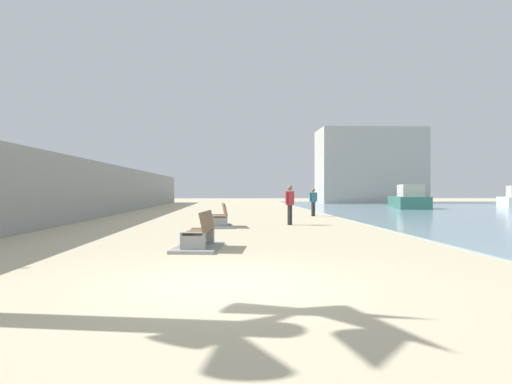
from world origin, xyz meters
name	(u,v)px	position (x,y,z in m)	size (l,w,h in m)	color
ground_plane	(230,218)	(0.00, 18.00, 0.00)	(120.00, 120.00, 0.00)	#C6B793
seawall	(93,190)	(-7.50, 18.00, 1.54)	(0.80, 64.00, 3.07)	gray
bench_near	(199,240)	(-0.72, 4.39, 0.23)	(1.32, 2.21, 0.98)	gray
bench_far	(220,221)	(-0.40, 11.52, 0.23)	(1.26, 2.18, 0.98)	gray
person_walking	(290,202)	(2.62, 12.48, 1.02)	(0.42, 0.38, 1.74)	#333338
person_standing	(313,200)	(4.82, 19.15, 0.95)	(0.49, 0.29, 1.63)	#333338
boat_far_left	(408,199)	(14.66, 29.96, 0.75)	(3.91, 8.15, 1.93)	#337060
harbor_building	(370,166)	(16.21, 46.00, 4.32)	(12.00, 6.00, 8.63)	#ADAAA3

